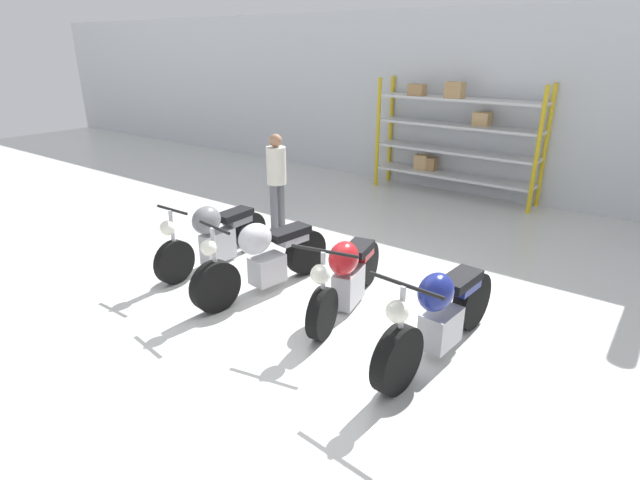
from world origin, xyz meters
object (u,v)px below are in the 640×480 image
at_px(motorcycle_red, 347,275).
at_px(person_browsing, 277,174).
at_px(shelving_rack, 453,136).
at_px(motorcycle_blue, 439,316).
at_px(motorcycle_grey, 214,235).
at_px(motorcycle_silver, 264,257).

height_order(motorcycle_red, person_browsing, person_browsing).
relative_size(shelving_rack, person_browsing, 2.11).
height_order(motorcycle_red, motorcycle_blue, motorcycle_blue).
relative_size(shelving_rack, motorcycle_red, 1.71).
xyz_separation_m(motorcycle_blue, person_browsing, (-3.76, 1.88, 0.48)).
relative_size(motorcycle_grey, motorcycle_silver, 0.97).
distance_m(motorcycle_grey, motorcycle_silver, 1.11).
relative_size(motorcycle_grey, person_browsing, 1.26).
height_order(shelving_rack, motorcycle_red, shelving_rack).
bearing_deg(motorcycle_blue, motorcycle_red, -96.77).
xyz_separation_m(motorcycle_grey, motorcycle_blue, (3.44, -0.19, 0.00)).
bearing_deg(motorcycle_grey, person_browsing, -170.18).
relative_size(shelving_rack, motorcycle_blue, 1.59).
bearing_deg(motorcycle_red, motorcycle_grey, -100.65).
height_order(motorcycle_grey, motorcycle_silver, motorcycle_silver).
distance_m(shelving_rack, motorcycle_silver, 5.55).
bearing_deg(motorcycle_grey, shelving_rack, 166.63).
height_order(shelving_rack, person_browsing, shelving_rack).
distance_m(motorcycle_grey, person_browsing, 1.78).
xyz_separation_m(shelving_rack, motorcycle_grey, (-1.18, -5.32, -0.76)).
bearing_deg(motorcycle_blue, motorcycle_silver, -85.84).
bearing_deg(motorcycle_blue, person_browsing, -111.83).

